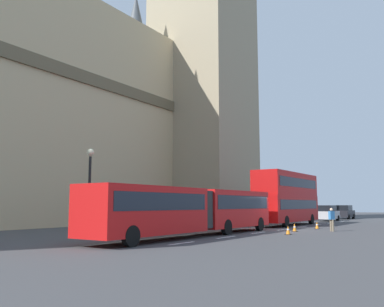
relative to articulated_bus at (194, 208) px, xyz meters
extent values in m
plane|color=#424244|center=(8.45, -1.99, -1.75)|extent=(160.00, 160.00, 0.00)
cube|color=silver|center=(-4.19, -1.99, -1.74)|extent=(2.20, 0.16, 0.01)
cube|color=silver|center=(0.41, -1.99, -1.74)|extent=(2.20, 0.16, 0.01)
cube|color=silver|center=(5.01, -1.99, -1.74)|extent=(2.20, 0.16, 0.01)
cube|color=silver|center=(9.61, -1.99, -1.74)|extent=(2.20, 0.16, 0.01)
cube|color=silver|center=(14.21, -1.99, -1.74)|extent=(2.20, 0.16, 0.01)
cube|color=silver|center=(18.81, -1.99, -1.74)|extent=(2.20, 0.16, 0.01)
cube|color=silver|center=(23.41, -1.99, -1.74)|extent=(2.20, 0.16, 0.01)
cube|color=silver|center=(28.01, -1.99, -1.74)|extent=(2.20, 0.16, 0.01)
cube|color=tan|center=(23.58, 14.01, 24.25)|extent=(10.96, 10.96, 52.00)
cone|color=#474C51|center=(14.41, 18.01, 23.20)|extent=(2.40, 2.40, 5.29)
cube|color=red|center=(4.55, 0.01, -0.10)|extent=(8.21, 2.50, 2.50)
cube|color=#1E232D|center=(4.55, 0.01, 0.35)|extent=(7.55, 2.54, 0.90)
cube|color=red|center=(-4.56, 0.01, -0.10)|extent=(8.21, 2.50, 2.50)
cube|color=#1E232D|center=(-4.56, 0.01, 0.35)|extent=(7.55, 2.54, 0.90)
cylinder|color=#2D2D2D|center=(0.00, 0.01, -0.10)|extent=(2.38, 2.38, 2.25)
cylinder|color=black|center=(7.18, -1.12, -1.25)|extent=(1.00, 0.30, 1.00)
cylinder|color=black|center=(2.09, -1.12, -1.25)|extent=(1.00, 0.30, 1.00)
cylinder|color=black|center=(-7.02, -1.12, -1.25)|extent=(1.00, 0.30, 1.00)
cube|color=#B20F0F|center=(16.04, 0.01, -0.15)|extent=(10.94, 2.50, 2.40)
cube|color=#1E232D|center=(16.04, 0.01, 0.20)|extent=(9.84, 2.54, 0.84)
cube|color=#B20F0F|center=(16.04, 0.01, 2.10)|extent=(10.72, 2.50, 2.10)
cube|color=#1E232D|center=(16.04, 0.01, 2.20)|extent=(9.84, 2.54, 0.84)
cylinder|color=black|center=(19.54, -1.12, -1.25)|extent=(1.00, 0.30, 1.00)
cylinder|color=black|center=(12.54, -1.12, -1.25)|extent=(1.00, 0.30, 1.00)
cube|color=#B7B7BC|center=(28.87, -0.17, -1.05)|extent=(4.40, 1.80, 0.90)
cube|color=black|center=(28.67, -0.17, -0.25)|extent=(2.46, 1.66, 0.70)
cylinder|color=black|center=(30.28, -0.98, -1.43)|extent=(0.64, 0.30, 0.64)
cylinder|color=black|center=(27.46, -0.98, -1.43)|extent=(0.64, 0.30, 0.64)
cube|color=black|center=(36.78, -0.26, -1.05)|extent=(4.40, 1.80, 0.90)
cube|color=black|center=(36.58, -0.26, -0.25)|extent=(2.46, 1.66, 0.70)
cylinder|color=black|center=(38.19, -1.07, -1.43)|extent=(0.64, 0.30, 0.64)
cylinder|color=black|center=(35.37, -1.07, -1.43)|extent=(0.64, 0.30, 0.64)
cube|color=black|center=(4.57, -4.32, -1.73)|extent=(0.36, 0.36, 0.03)
cone|color=orange|center=(4.57, -4.32, -1.44)|extent=(0.28, 0.28, 0.55)
cylinder|color=white|center=(4.57, -4.32, -1.41)|extent=(0.17, 0.17, 0.08)
cube|color=black|center=(7.78, -3.61, -1.73)|extent=(0.36, 0.36, 0.03)
cone|color=orange|center=(7.78, -3.61, -1.44)|extent=(0.28, 0.28, 0.55)
cylinder|color=white|center=(7.78, -3.61, -1.41)|extent=(0.17, 0.17, 0.08)
cube|color=black|center=(11.93, -3.98, -1.73)|extent=(0.36, 0.36, 0.03)
cone|color=orange|center=(11.93, -3.98, -1.44)|extent=(0.28, 0.28, 0.55)
cylinder|color=white|center=(11.93, -3.98, -1.41)|extent=(0.17, 0.17, 0.08)
cylinder|color=black|center=(-4.50, 4.51, -1.60)|extent=(0.32, 0.32, 0.30)
cylinder|color=black|center=(-4.50, 4.51, 0.65)|extent=(0.16, 0.16, 4.80)
sphere|color=beige|center=(-4.50, 4.51, 3.30)|extent=(0.44, 0.44, 0.44)
cylinder|color=#726651|center=(9.41, -5.91, -1.32)|extent=(0.16, 0.16, 0.86)
cylinder|color=#726651|center=(9.51, -5.74, -1.32)|extent=(0.16, 0.16, 0.86)
cube|color=#3372B2|center=(9.46, -5.82, -0.59)|extent=(0.47, 0.41, 0.60)
sphere|color=beige|center=(9.46, -5.82, -0.17)|extent=(0.22, 0.22, 0.22)
camera|label=1|loc=(-21.43, -14.09, 0.20)|focal=38.35mm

